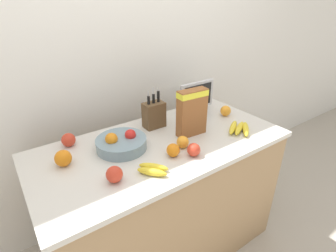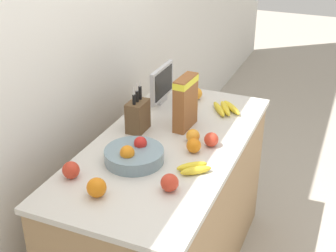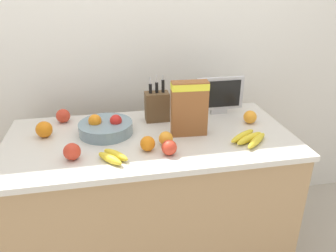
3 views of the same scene
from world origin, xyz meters
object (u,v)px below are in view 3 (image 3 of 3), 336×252
object	(u,v)px
orange_mid_left	(250,117)
banana_bunch_left	(249,138)
small_monitor	(220,94)
apple_rear	(72,152)
fruit_bowl	(106,127)
orange_by_cereal	(166,138)
knife_block	(157,106)
cereal_box	(189,106)
apple_leftmost	(63,116)
banana_bunch_right	(113,157)
orange_mid_right	(148,144)
apple_near_bananas	(169,148)
orange_near_bowl	(44,129)

from	to	relation	value
orange_mid_left	banana_bunch_left	bearing A→B (deg)	-114.33
small_monitor	apple_rear	world-z (taller)	small_monitor
fruit_bowl	orange_by_cereal	bearing A→B (deg)	-33.54
knife_block	cereal_box	xyz separation A→B (m)	(0.14, -0.22, 0.07)
apple_rear	cereal_box	bearing A→B (deg)	14.79
cereal_box	apple_leftmost	size ratio (longest dim) A/B	3.67
small_monitor	apple_rear	bearing A→B (deg)	-154.43
small_monitor	banana_bunch_right	bearing A→B (deg)	-145.88
small_monitor	banana_bunch_left	world-z (taller)	small_monitor
cereal_box	fruit_bowl	world-z (taller)	cereal_box
orange_by_cereal	banana_bunch_left	bearing A→B (deg)	-6.28
orange_by_cereal	orange_mid_right	xyz separation A→B (m)	(-0.10, -0.04, 0.00)
fruit_bowl	apple_near_bananas	xyz separation A→B (m)	(0.29, -0.30, 0.00)
small_monitor	fruit_bowl	xyz separation A→B (m)	(-0.70, -0.16, -0.09)
fruit_bowl	orange_near_bowl	distance (m)	0.32
banana_bunch_left	orange_by_cereal	size ratio (longest dim) A/B	3.16
orange_near_bowl	orange_mid_right	xyz separation A→B (m)	(0.52, -0.26, -0.01)
small_monitor	cereal_box	bearing A→B (deg)	-135.75
apple_rear	orange_near_bowl	world-z (taller)	orange_near_bowl
small_monitor	banana_bunch_right	size ratio (longest dim) A/B	1.71
apple_near_bananas	orange_mid_right	distance (m)	0.11
knife_block	small_monitor	world-z (taller)	knife_block
apple_rear	apple_leftmost	bearing A→B (deg)	100.07
knife_block	fruit_bowl	size ratio (longest dim) A/B	0.95
orange_near_bowl	orange_mid_right	bearing A→B (deg)	-26.24
knife_block	orange_near_bowl	distance (m)	0.64
banana_bunch_left	apple_leftmost	world-z (taller)	apple_leftmost
small_monitor	fruit_bowl	size ratio (longest dim) A/B	1.02
knife_block	apple_leftmost	size ratio (longest dim) A/B	3.42
knife_block	banana_bunch_right	bearing A→B (deg)	-123.12
banana_bunch_right	orange_by_cereal	distance (m)	0.29
banana_bunch_right	apple_rear	distance (m)	0.19
apple_near_bananas	orange_by_cereal	size ratio (longest dim) A/B	1.03
cereal_box	orange_mid_left	distance (m)	0.41
banana_bunch_left	orange_mid_left	size ratio (longest dim) A/B	2.98
orange_near_bowl	banana_bunch_right	bearing A→B (deg)	-42.78
knife_block	banana_bunch_left	world-z (taller)	knife_block
apple_leftmost	orange_near_bowl	size ratio (longest dim) A/B	0.92
knife_block	banana_bunch_left	distance (m)	0.57
apple_leftmost	orange_near_bowl	xyz separation A→B (m)	(-0.08, -0.18, 0.00)
cereal_box	apple_near_bananas	xyz separation A→B (m)	(-0.15, -0.20, -0.12)
knife_block	banana_bunch_left	size ratio (longest dim) A/B	1.20
banana_bunch_left	apple_leftmost	xyz separation A→B (m)	(-0.97, 0.45, 0.02)
small_monitor	orange_by_cereal	bearing A→B (deg)	-138.93
apple_leftmost	orange_near_bowl	world-z (taller)	orange_near_bowl
knife_block	orange_mid_right	distance (m)	0.38
knife_block	orange_mid_left	world-z (taller)	knife_block
apple_near_bananas	apple_leftmost	world-z (taller)	apple_leftmost
banana_bunch_left	apple_rear	distance (m)	0.89
orange_mid_left	orange_by_cereal	world-z (taller)	orange_mid_left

